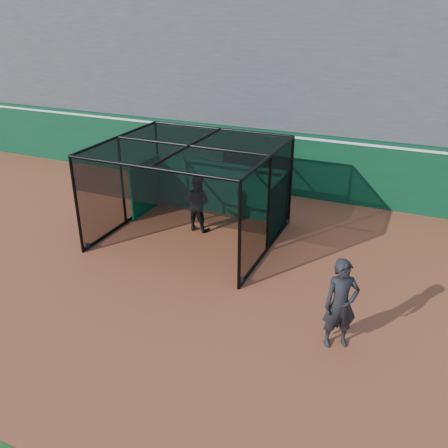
% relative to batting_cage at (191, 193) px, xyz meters
% --- Properties ---
extents(ground, '(120.00, 120.00, 0.00)m').
position_rel_batting_cage_xyz_m(ground, '(1.10, -3.47, -1.51)').
color(ground, brown).
rests_on(ground, ground).
extents(outfield_wall, '(50.00, 0.50, 2.50)m').
position_rel_batting_cage_xyz_m(outfield_wall, '(1.10, 5.03, -0.23)').
color(outfield_wall, '#0B3C21').
rests_on(outfield_wall, ground).
extents(grandstand, '(50.00, 7.85, 8.95)m').
position_rel_batting_cage_xyz_m(grandstand, '(1.10, 8.81, 2.96)').
color(grandstand, '#4C4C4F').
rests_on(grandstand, ground).
extents(batting_cage, '(5.22, 4.67, 3.04)m').
position_rel_batting_cage_xyz_m(batting_cage, '(0.00, 0.00, 0.00)').
color(batting_cage, black).
rests_on(batting_cage, ground).
extents(batter, '(0.97, 0.79, 1.89)m').
position_rel_batting_cage_xyz_m(batter, '(-0.09, 0.59, -0.57)').
color(batter, black).
rests_on(batter, ground).
extents(on_deck_player, '(0.92, 0.83, 2.11)m').
position_rel_batting_cage_xyz_m(on_deck_player, '(5.39, -3.52, -0.46)').
color(on_deck_player, black).
rests_on(on_deck_player, ground).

